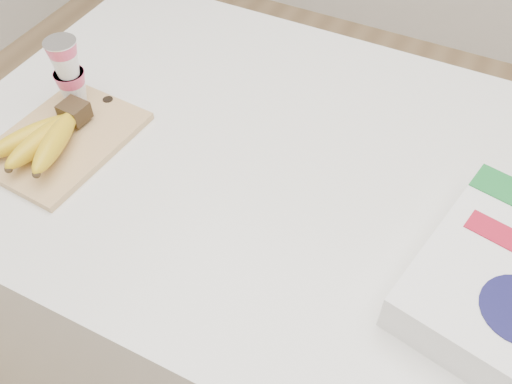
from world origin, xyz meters
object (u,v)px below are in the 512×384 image
Objects in this scene: table at (282,302)px; yogurt_stack at (68,71)px; bananas at (46,136)px; cutting_board at (64,140)px; cereal_box at (502,276)px.

yogurt_stack is (-0.44, -0.05, 0.57)m from table.
cutting_board is at bearing 80.44° from bananas.
bananas is at bearing -157.18° from table.
cereal_box is (0.78, 0.07, -0.00)m from bananas.
cereal_box is (0.38, -0.10, 0.51)m from table.
bananas is (-0.40, -0.17, 0.52)m from table.
cutting_board is 0.78m from cereal_box.
yogurt_stack reaches higher than bananas.
table is 0.65m from cereal_box.
table is at bearing 176.76° from cereal_box.
cereal_box is (0.78, 0.04, 0.03)m from cutting_board.
cereal_box is at bearing -3.68° from yogurt_stack.
bananas and cereal_box have the same top height.
cutting_board is at bearing -66.49° from yogurt_stack.
bananas reaches higher than cutting_board.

